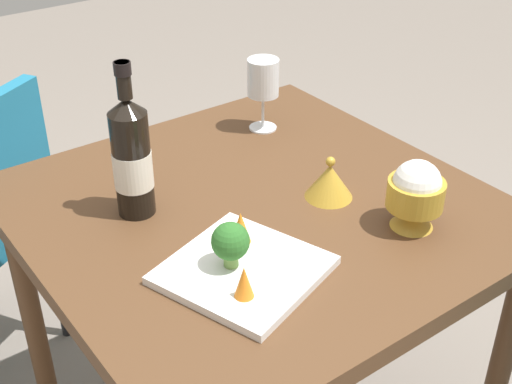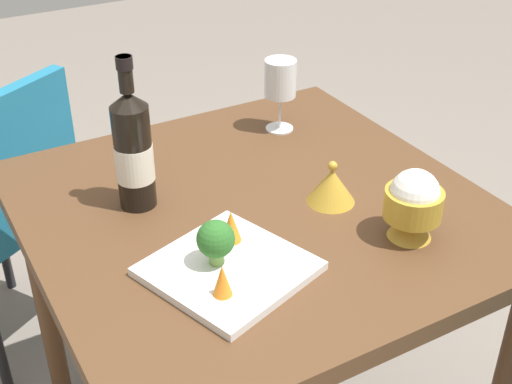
# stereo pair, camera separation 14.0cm
# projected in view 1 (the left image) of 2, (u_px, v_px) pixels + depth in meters

# --- Properties ---
(dining_table) EXTENTS (0.90, 0.90, 0.75)m
(dining_table) POSITION_uv_depth(u_px,v_px,m) (256.00, 239.00, 1.47)
(dining_table) COLOR brown
(dining_table) RESTS_ON ground_plane
(wine_bottle) EXTENTS (0.08, 0.08, 0.32)m
(wine_bottle) POSITION_uv_depth(u_px,v_px,m) (132.00, 157.00, 1.33)
(wine_bottle) COLOR black
(wine_bottle) RESTS_ON dining_table
(wine_glass) EXTENTS (0.08, 0.08, 0.18)m
(wine_glass) POSITION_uv_depth(u_px,v_px,m) (263.00, 80.00, 1.65)
(wine_glass) COLOR white
(wine_glass) RESTS_ON dining_table
(rice_bowl) EXTENTS (0.11, 0.11, 0.14)m
(rice_bowl) POSITION_uv_depth(u_px,v_px,m) (416.00, 193.00, 1.32)
(rice_bowl) COLOR gold
(rice_bowl) RESTS_ON dining_table
(rice_bowl_lid) EXTENTS (0.10, 0.10, 0.09)m
(rice_bowl_lid) POSITION_uv_depth(u_px,v_px,m) (329.00, 181.00, 1.43)
(rice_bowl_lid) COLOR gold
(rice_bowl_lid) RESTS_ON dining_table
(serving_plate) EXTENTS (0.32, 0.32, 0.02)m
(serving_plate) POSITION_uv_depth(u_px,v_px,m) (244.00, 270.00, 1.22)
(serving_plate) COLOR white
(serving_plate) RESTS_ON dining_table
(broccoli_floret) EXTENTS (0.07, 0.07, 0.09)m
(broccoli_floret) POSITION_uv_depth(u_px,v_px,m) (231.00, 242.00, 1.20)
(broccoli_floret) COLOR #729E4C
(broccoli_floret) RESTS_ON serving_plate
(carrot_garnish_left) EXTENTS (0.04, 0.04, 0.06)m
(carrot_garnish_left) POSITION_uv_depth(u_px,v_px,m) (241.00, 227.00, 1.27)
(carrot_garnish_left) COLOR orange
(carrot_garnish_left) RESTS_ON serving_plate
(carrot_garnish_right) EXTENTS (0.03, 0.03, 0.06)m
(carrot_garnish_right) POSITION_uv_depth(u_px,v_px,m) (244.00, 282.00, 1.13)
(carrot_garnish_right) COLOR orange
(carrot_garnish_right) RESTS_ON serving_plate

